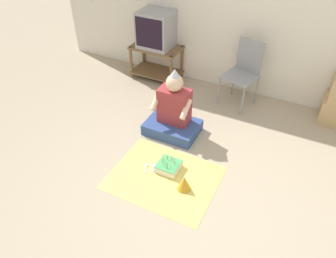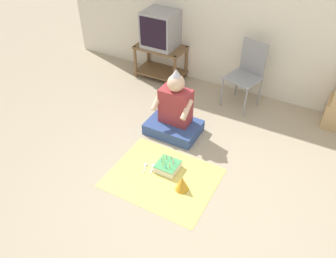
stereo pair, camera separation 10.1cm
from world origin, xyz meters
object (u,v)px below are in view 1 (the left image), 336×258
object	(u,v)px
tv	(156,29)
folding_chair	(244,69)
person_seated	(173,114)
birthday_cake	(169,166)
party_hat_blue	(184,183)

from	to	relation	value
tv	folding_chair	bearing A→B (deg)	-3.69
tv	folding_chair	world-z (taller)	tv
tv	folding_chair	size ratio (longest dim) A/B	0.59
folding_chair	person_seated	size ratio (longest dim) A/B	1.03
birthday_cake	person_seated	bearing A→B (deg)	111.59
birthday_cake	party_hat_blue	xyz separation A→B (m)	(0.26, -0.18, 0.04)
folding_chair	tv	bearing A→B (deg)	176.31
birthday_cake	tv	bearing A→B (deg)	121.62
folding_chair	birthday_cake	world-z (taller)	folding_chair
folding_chair	birthday_cake	size ratio (longest dim) A/B	3.70
person_seated	birthday_cake	size ratio (longest dim) A/B	3.59
person_seated	party_hat_blue	size ratio (longest dim) A/B	5.20
tv	person_seated	world-z (taller)	tv
tv	birthday_cake	world-z (taller)	tv
tv	person_seated	bearing A→B (deg)	-53.46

